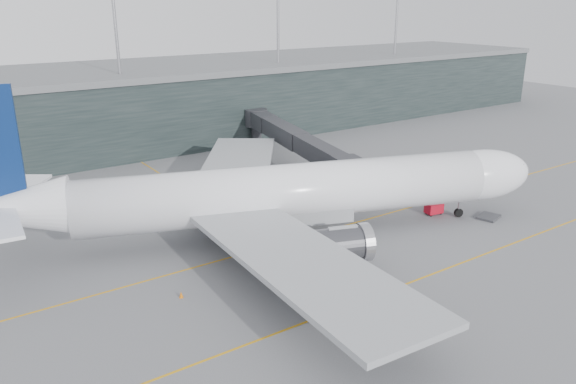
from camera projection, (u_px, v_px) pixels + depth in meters
ground at (222, 244)px, 68.21m from camera, size 320.00×320.00×0.00m
taxiline_a at (238, 255)px, 65.08m from camera, size 160.00×0.25×0.02m
taxiline_b at (322, 316)px, 52.59m from camera, size 160.00×0.25×0.02m
taxiline_lead_main at (189, 192)px, 86.50m from camera, size 0.25×60.00×0.02m
terminal at (82, 109)px, 111.04m from camera, size 240.00×36.00×29.00m
main_aircraft at (284, 193)px, 68.75m from camera, size 69.42×64.01×20.04m
jet_bridge at (275, 133)px, 100.09m from camera, size 13.75×48.14×7.40m
gse_cart at (434, 208)px, 77.37m from camera, size 2.51×1.82×1.57m
baggage_dolly at (488, 217)px, 76.16m from camera, size 3.61×3.19×0.31m
uld_a at (155, 216)px, 74.48m from camera, size 2.17×1.81×1.82m
uld_b at (157, 214)px, 75.03m from camera, size 2.18×1.92×1.70m
uld_c at (186, 213)px, 75.39m from camera, size 2.44×2.18×1.86m
cone_nose at (440, 205)px, 79.83m from camera, size 0.49×0.49×0.78m
cone_wing_stbd at (359, 282)px, 58.38m from camera, size 0.38×0.38×0.61m
cone_wing_port at (227, 200)px, 81.75m from camera, size 0.50×0.50×0.80m
cone_tail at (181, 295)px, 55.72m from camera, size 0.42×0.42×0.67m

